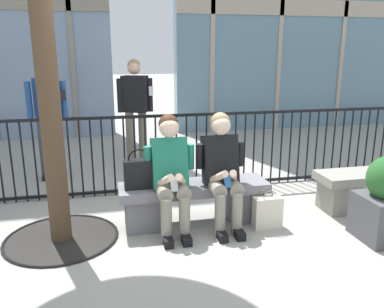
# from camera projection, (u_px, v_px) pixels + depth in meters

# --- Properties ---
(ground_plane) EXTENTS (60.00, 60.00, 0.00)m
(ground_plane) POSITION_uv_depth(u_px,v_px,m) (194.00, 222.00, 4.27)
(ground_plane) COLOR #9E9B93
(stone_bench) EXTENTS (1.60, 0.44, 0.45)m
(stone_bench) POSITION_uv_depth(u_px,v_px,m) (194.00, 199.00, 4.20)
(stone_bench) COLOR slate
(stone_bench) RESTS_ON ground
(seated_person_with_phone) EXTENTS (0.52, 0.66, 1.21)m
(seated_person_with_phone) POSITION_uv_depth(u_px,v_px,m) (171.00, 171.00, 3.93)
(seated_person_with_phone) COLOR gray
(seated_person_with_phone) RESTS_ON ground
(seated_person_companion) EXTENTS (0.52, 0.66, 1.21)m
(seated_person_companion) POSITION_uv_depth(u_px,v_px,m) (222.00, 167.00, 4.04)
(seated_person_companion) COLOR gray
(seated_person_companion) RESTS_ON ground
(handbag_on_bench) EXTENTS (0.31, 0.15, 0.41)m
(handbag_on_bench) POSITION_uv_depth(u_px,v_px,m) (139.00, 173.00, 3.99)
(handbag_on_bench) COLOR black
(handbag_on_bench) RESTS_ON stone_bench
(shopping_bag) EXTENTS (0.30, 0.14, 0.43)m
(shopping_bag) POSITION_uv_depth(u_px,v_px,m) (267.00, 212.00, 4.10)
(shopping_bag) COLOR beige
(shopping_bag) RESTS_ON ground
(bystander_at_railing) EXTENTS (0.55, 0.37, 1.71)m
(bystander_at_railing) POSITION_uv_depth(u_px,v_px,m) (135.00, 105.00, 6.10)
(bystander_at_railing) COLOR #6B6051
(bystander_at_railing) RESTS_ON ground
(bystander_further_back) EXTENTS (0.55, 0.44, 1.71)m
(bystander_further_back) POSITION_uv_depth(u_px,v_px,m) (48.00, 111.00, 5.53)
(bystander_further_back) COLOR #383D4C
(bystander_further_back) RESTS_ON ground
(plaza_railing) EXTENTS (8.97, 0.04, 1.04)m
(plaza_railing) POSITION_uv_depth(u_px,v_px,m) (177.00, 152.00, 5.13)
(plaza_railing) COLOR black
(plaza_railing) RESTS_ON ground
(stone_bench_far) EXTENTS (1.60, 0.44, 0.45)m
(stone_bench_far) POSITION_uv_depth(u_px,v_px,m) (381.00, 185.00, 4.65)
(stone_bench_far) COLOR gray
(stone_bench_far) RESTS_ON ground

